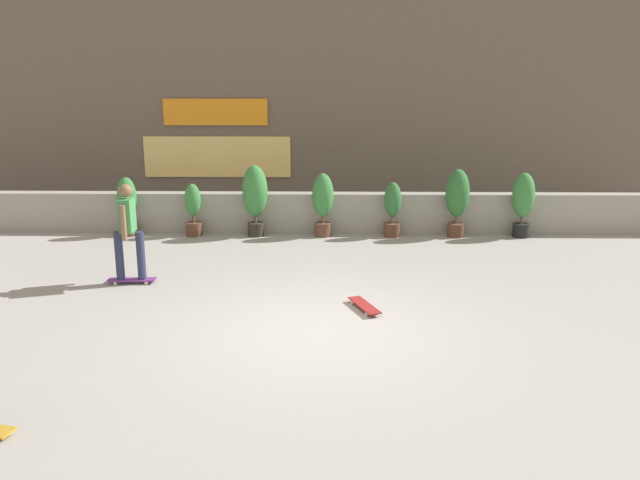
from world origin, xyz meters
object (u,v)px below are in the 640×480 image
potted_plant_0 (127,203)px  potted_plant_2 (255,195)px  potted_plant_1 (193,209)px  skateboard_near_camera (364,305)px  potted_plant_6 (523,200)px  skater_by_wall_right (128,229)px  potted_plant_5 (457,198)px  potted_plant_4 (393,208)px  potted_plant_3 (323,201)px

potted_plant_0 → potted_plant_2: potted_plant_2 is taller
potted_plant_1 → skateboard_near_camera: (3.57, -4.73, -0.55)m
potted_plant_6 → skater_by_wall_right: skater_by_wall_right is taller
potted_plant_0 → potted_plant_1: potted_plant_0 is taller
skateboard_near_camera → skater_by_wall_right: bearing=162.6°
potted_plant_1 → skater_by_wall_right: size_ratio=0.69×
potted_plant_5 → skater_by_wall_right: size_ratio=0.89×
potted_plant_1 → potted_plant_6: (7.29, 0.00, 0.21)m
potted_plant_0 → potted_plant_5: size_ratio=0.87×
potted_plant_1 → potted_plant_4: size_ratio=0.97×
potted_plant_0 → potted_plant_5: (7.31, 0.00, 0.15)m
potted_plant_1 → potted_plant_6: bearing=0.0°
potted_plant_2 → skateboard_near_camera: bearing=-65.2°
potted_plant_6 → skateboard_near_camera: 6.06m
potted_plant_4 → potted_plant_5: (1.41, 0.00, 0.23)m
potted_plant_2 → potted_plant_3: potted_plant_2 is taller
potted_plant_0 → potted_plant_2: bearing=0.0°
potted_plant_5 → potted_plant_0: bearing=-180.0°
potted_plant_2 → potted_plant_3: (1.50, 0.00, -0.12)m
skateboard_near_camera → potted_plant_4: bearing=79.7°
potted_plant_0 → skater_by_wall_right: size_ratio=0.77×
potted_plant_0 → skateboard_near_camera: (5.04, -4.73, -0.67)m
potted_plant_2 → potted_plant_5: potted_plant_2 is taller
potted_plant_4 → potted_plant_6: (2.86, -0.00, 0.17)m
skater_by_wall_right → potted_plant_2: bearing=64.3°
potted_plant_1 → potted_plant_3: bearing=0.0°
potted_plant_3 → potted_plant_5: 2.96m
potted_plant_5 → skateboard_near_camera: (-2.27, -4.73, -0.82)m
potted_plant_5 → skateboard_near_camera: 5.31m
potted_plant_2 → potted_plant_5: (4.45, 0.00, -0.05)m
potted_plant_5 → potted_plant_6: size_ratio=1.06×
potted_plant_0 → skateboard_near_camera: potted_plant_0 is taller
potted_plant_5 → skater_by_wall_right: (-6.15, -3.51, 0.06)m
potted_plant_0 → skateboard_near_camera: size_ratio=1.60×
potted_plant_2 → skateboard_near_camera: (2.18, -4.73, -0.87)m
potted_plant_1 → potted_plant_2: (1.39, 0.00, 0.32)m
potted_plant_4 → skateboard_near_camera: bearing=-100.3°
potted_plant_5 → skater_by_wall_right: skater_by_wall_right is taller
potted_plant_0 → potted_plant_6: bearing=0.0°
skater_by_wall_right → skateboard_near_camera: skater_by_wall_right is taller
potted_plant_5 → potted_plant_6: (1.45, -0.00, -0.06)m
potted_plant_0 → skateboard_near_camera: 6.94m
skateboard_near_camera → potted_plant_5: bearing=64.3°
potted_plant_1 → skateboard_near_camera: 5.95m
potted_plant_2 → skateboard_near_camera: potted_plant_2 is taller
potted_plant_2 → skater_by_wall_right: skater_by_wall_right is taller
potted_plant_0 → potted_plant_3: 4.35m
potted_plant_0 → potted_plant_6: potted_plant_6 is taller
potted_plant_2 → potted_plant_3: size_ratio=1.12×
potted_plant_4 → skateboard_near_camera: size_ratio=1.49×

